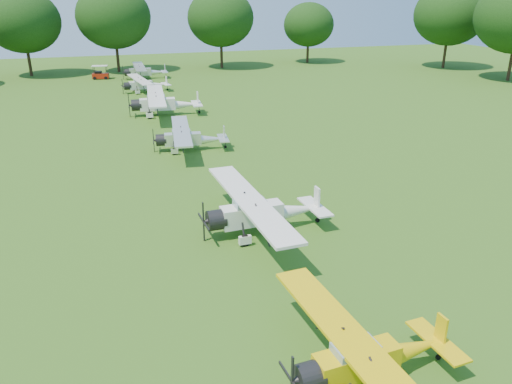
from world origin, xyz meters
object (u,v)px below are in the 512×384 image
(aircraft_6, at_px, (144,84))
(golf_cart, at_px, (100,75))
(aircraft_2, at_px, (369,355))
(aircraft_3, at_px, (261,210))
(aircraft_5, at_px, (163,102))
(aircraft_4, at_px, (188,137))
(aircraft_7, at_px, (144,71))

(aircraft_6, distance_m, golf_cart, 13.25)
(aircraft_2, distance_m, aircraft_3, 11.25)
(aircraft_5, relative_size, golf_cart, 4.83)
(aircraft_5, bearing_deg, aircraft_4, -83.75)
(aircraft_5, bearing_deg, aircraft_2, -83.33)
(aircraft_2, height_order, aircraft_6, aircraft_6)
(aircraft_2, bearing_deg, aircraft_6, 87.59)
(aircraft_2, xyz_separation_m, aircraft_6, (-1.19, 52.54, 0.01))
(aircraft_6, distance_m, aircraft_7, 10.66)
(aircraft_6, bearing_deg, aircraft_4, -95.60)
(aircraft_6, bearing_deg, aircraft_3, -94.93)
(aircraft_3, xyz_separation_m, aircraft_7, (-0.36, 51.89, -0.06))
(aircraft_6, bearing_deg, aircraft_5, -95.03)
(aircraft_4, distance_m, aircraft_6, 25.91)
(aircraft_3, relative_size, aircraft_5, 0.91)
(aircraft_2, bearing_deg, aircraft_3, 85.19)
(golf_cart, bearing_deg, aircraft_2, -74.95)
(aircraft_2, relative_size, golf_cart, 3.83)
(aircraft_5, height_order, aircraft_7, aircraft_5)
(aircraft_3, relative_size, golf_cart, 4.38)
(aircraft_7, bearing_deg, aircraft_5, -89.73)
(aircraft_3, bearing_deg, aircraft_7, 88.23)
(aircraft_2, relative_size, aircraft_6, 0.99)
(aircraft_4, distance_m, aircraft_7, 36.51)
(aircraft_4, bearing_deg, aircraft_7, 96.87)
(aircraft_2, xyz_separation_m, aircraft_5, (-0.77, 39.30, 0.27))
(aircraft_7, bearing_deg, aircraft_2, -88.10)
(aircraft_7, xyz_separation_m, golf_cart, (-5.97, 1.69, -0.53))
(aircraft_4, relative_size, aircraft_5, 0.81)
(aircraft_4, xyz_separation_m, golf_cart, (-5.50, 38.20, -0.44))
(aircraft_3, bearing_deg, golf_cart, 94.56)
(aircraft_2, bearing_deg, golf_cart, 91.67)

